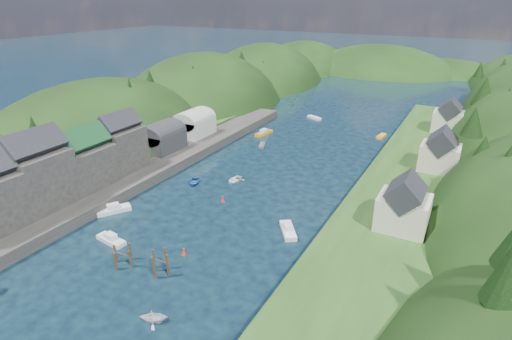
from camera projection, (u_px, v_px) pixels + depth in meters
The scene contains 15 objects.
ground at pixel (301, 153), 97.52m from camera, with size 600.00×600.00×0.00m, color black.
hillside_left at pixel (202, 130), 140.47m from camera, with size 44.00×245.56×52.00m.
far_hills at pixel (403, 94), 202.23m from camera, with size 103.00×68.00×44.00m.
hill_trees at pixel (327, 94), 104.08m from camera, with size 92.07×150.55×11.98m.
quay_left at pixel (128, 176), 83.08m from camera, with size 12.00×110.00×2.00m, color #2D2B28.
terrace_left_grass at pixel (102, 168), 86.01m from camera, with size 12.00×110.00×2.50m, color #234719.
quayside_buildings at pixel (56, 169), 70.50m from camera, with size 8.00×35.84×12.90m.
boat_sheds at pixel (178, 128), 97.78m from camera, with size 7.00×21.00×7.50m.
terrace_right at pixel (407, 186), 78.09m from camera, with size 16.00×120.00×2.40m, color #234719.
right_bank_cottages at pixel (435, 151), 81.80m from camera, with size 9.00×59.24×8.41m.
piling_cluster_near at pixel (123, 258), 57.41m from camera, with size 3.23×3.01×3.25m.
piling_cluster_far at pixel (161, 265), 55.35m from camera, with size 2.86×2.70×3.95m.
channel_buoy_near at pixel (184, 252), 59.75m from camera, with size 0.70×0.70×1.10m.
channel_buoy_far at pixel (223, 199), 74.89m from camera, with size 0.70×0.70×1.10m.
moored_boats at pixel (187, 206), 72.41m from camera, with size 33.68×98.15×2.08m.
Camera 1 is at (33.78, -35.61, 34.08)m, focal length 30.00 mm.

